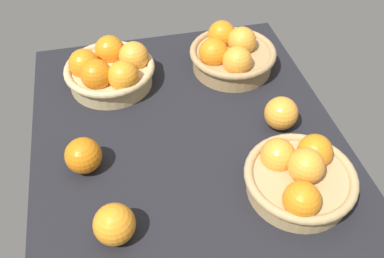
% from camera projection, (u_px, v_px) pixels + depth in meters
% --- Properties ---
extents(market_tray, '(0.84, 0.72, 0.03)m').
position_uv_depth(market_tray, '(186.00, 136.00, 1.02)').
color(market_tray, black).
rests_on(market_tray, ground).
extents(basket_far_left, '(0.24, 0.24, 0.11)m').
position_uv_depth(basket_far_left, '(231.00, 54.00, 1.15)').
color(basket_far_left, tan).
rests_on(basket_far_left, market_tray).
extents(basket_far_right, '(0.23, 0.23, 0.11)m').
position_uv_depth(basket_far_right, '(299.00, 176.00, 0.86)').
color(basket_far_right, tan).
rests_on(basket_far_right, market_tray).
extents(basket_near_left, '(0.24, 0.24, 0.11)m').
position_uv_depth(basket_near_left, '(110.00, 70.00, 1.10)').
color(basket_near_left, tan).
rests_on(basket_near_left, market_tray).
extents(loose_orange_front_gap, '(0.08, 0.08, 0.08)m').
position_uv_depth(loose_orange_front_gap, '(281.00, 113.00, 0.99)').
color(loose_orange_front_gap, '#F49E33').
rests_on(loose_orange_front_gap, market_tray).
extents(loose_orange_back_gap, '(0.08, 0.08, 0.08)m').
position_uv_depth(loose_orange_back_gap, '(114.00, 224.00, 0.78)').
color(loose_orange_back_gap, orange).
rests_on(loose_orange_back_gap, market_tray).
extents(loose_orange_side_gap, '(0.08, 0.08, 0.08)m').
position_uv_depth(loose_orange_side_gap, '(83.00, 156.00, 0.90)').
color(loose_orange_side_gap, orange).
rests_on(loose_orange_side_gap, market_tray).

